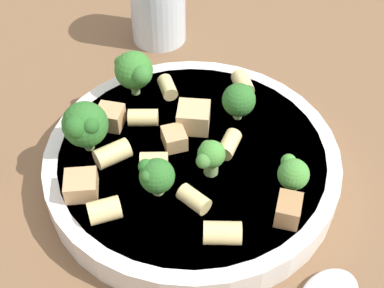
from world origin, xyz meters
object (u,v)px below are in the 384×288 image
at_px(broccoli_floret_4, 84,125).
at_px(rigatoni_6, 104,210).
at_px(rigatoni_8, 154,160).
at_px(broccoli_floret_1, 292,172).
at_px(drinking_glass, 158,7).
at_px(chicken_chunk_1, 110,117).
at_px(broccoli_floret_2, 209,156).
at_px(rigatoni_5, 168,87).
at_px(chicken_chunk_4, 81,185).
at_px(pasta_bowl, 192,161).
at_px(rigatoni_7, 222,233).
at_px(rigatoni_3, 143,118).
at_px(rigatoni_4, 229,144).
at_px(rigatoni_2, 243,84).
at_px(broccoli_floret_5, 136,70).
at_px(chicken_chunk_0, 194,117).
at_px(broccoli_floret_3, 239,99).
at_px(rigatoni_0, 112,154).
at_px(chicken_chunk_3, 174,138).
at_px(broccoli_floret_0, 156,175).
at_px(chicken_chunk_2, 288,210).
at_px(rigatoni_1, 194,199).

relative_size(broccoli_floret_4, rigatoni_6, 1.94).
bearing_deg(rigatoni_8, broccoli_floret_1, 132.93).
xyz_separation_m(broccoli_floret_4, drinking_glass, (-0.16, -0.14, -0.02)).
bearing_deg(chicken_chunk_1, broccoli_floret_2, 111.74).
bearing_deg(rigatoni_5, chicken_chunk_4, 27.35).
xyz_separation_m(broccoli_floret_2, rigatoni_6, (0.09, -0.01, -0.01)).
relative_size(pasta_bowl, rigatoni_5, 10.50).
bearing_deg(rigatoni_7, rigatoni_5, -109.31).
relative_size(rigatoni_3, chicken_chunk_1, 1.17).
distance_m(rigatoni_4, rigatoni_7, 0.09).
xyz_separation_m(rigatoni_3, rigatoni_6, (0.08, 0.07, 0.00)).
distance_m(rigatoni_2, rigatoni_8, 0.12).
height_order(chicken_chunk_1, chicken_chunk_4, chicken_chunk_1).
bearing_deg(rigatoni_3, broccoli_floret_5, -113.90).
relative_size(pasta_bowl, chicken_chunk_0, 9.06).
bearing_deg(chicken_chunk_0, broccoli_floret_5, -75.50).
relative_size(rigatoni_5, chicken_chunk_4, 0.96).
height_order(broccoli_floret_3, chicken_chunk_0, broccoli_floret_3).
xyz_separation_m(rigatoni_2, rigatoni_6, (0.18, 0.06, 0.00)).
bearing_deg(chicken_chunk_4, broccoli_floret_4, -123.36).
height_order(chicken_chunk_0, drinking_glass, drinking_glass).
bearing_deg(broccoli_floret_4, chicken_chunk_0, 162.63).
relative_size(rigatoni_6, rigatoni_7, 0.87).
xyz_separation_m(broccoli_floret_2, rigatoni_0, (0.06, -0.06, -0.01)).
relative_size(broccoli_floret_1, chicken_chunk_3, 1.46).
relative_size(chicken_chunk_1, chicken_chunk_3, 1.04).
height_order(broccoli_floret_3, rigatoni_6, broccoli_floret_3).
relative_size(broccoli_floret_4, chicken_chunk_1, 2.08).
height_order(rigatoni_3, chicken_chunk_0, chicken_chunk_0).
height_order(broccoli_floret_0, rigatoni_6, broccoli_floret_0).
bearing_deg(chicken_chunk_2, rigatoni_3, -76.24).
height_order(broccoli_floret_1, broccoli_floret_4, broccoli_floret_4).
relative_size(rigatoni_1, rigatoni_7, 0.90).
height_order(rigatoni_2, rigatoni_6, rigatoni_6).
distance_m(rigatoni_7, chicken_chunk_4, 0.12).
bearing_deg(rigatoni_2, pasta_bowl, 24.69).
height_order(broccoli_floret_4, chicken_chunk_1, broccoli_floret_4).
height_order(broccoli_floret_2, broccoli_floret_4, broccoli_floret_4).
bearing_deg(chicken_chunk_2, chicken_chunk_3, -76.04).
xyz_separation_m(broccoli_floret_3, rigatoni_1, (0.09, 0.06, -0.01)).
height_order(broccoli_floret_5, rigatoni_1, broccoli_floret_5).
bearing_deg(pasta_bowl, rigatoni_3, -73.33).
bearing_deg(broccoli_floret_0, chicken_chunk_2, 130.94).
xyz_separation_m(broccoli_floret_0, rigatoni_2, (-0.13, -0.06, -0.01)).
bearing_deg(rigatoni_8, broccoli_floret_0, 63.22).
bearing_deg(pasta_bowl, broccoli_floret_0, 22.31).
xyz_separation_m(chicken_chunk_1, chicken_chunk_2, (-0.06, 0.17, 0.00)).
bearing_deg(chicken_chunk_2, pasta_bowl, -77.86).
relative_size(pasta_bowl, rigatoni_2, 10.23).
xyz_separation_m(broccoli_floret_3, rigatoni_0, (0.12, -0.02, -0.01)).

